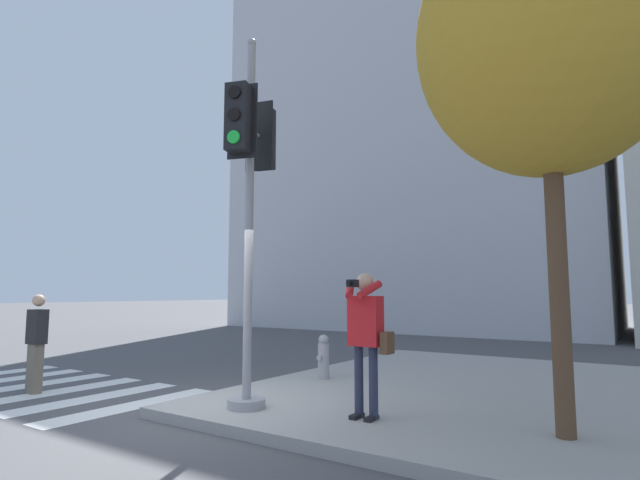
# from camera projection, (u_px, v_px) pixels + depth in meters

# --- Properties ---
(ground_plane) EXTENTS (160.00, 160.00, 0.00)m
(ground_plane) POSITION_uv_depth(u_px,v_px,m) (194.00, 416.00, 6.71)
(ground_plane) COLOR #4C4C4F
(sidewalk_corner) EXTENTS (8.00, 8.00, 0.14)m
(sidewalk_corner) POSITION_uv_depth(u_px,v_px,m) (525.00, 396.00, 7.67)
(sidewalk_corner) COLOR #9E9B96
(sidewalk_corner) RESTS_ON ground_plane
(crosswalk_stripes) EXTENTS (5.36, 2.85, 0.01)m
(crosswalk_stripes) POSITION_uv_depth(u_px,v_px,m) (45.00, 388.00, 8.64)
(crosswalk_stripes) COLOR silver
(crosswalk_stripes) RESTS_ON ground_plane
(traffic_signal_pole) EXTENTS (0.59, 1.11, 5.10)m
(traffic_signal_pole) POSITION_uv_depth(u_px,v_px,m) (250.00, 181.00, 6.86)
(traffic_signal_pole) COLOR #939399
(traffic_signal_pole) RESTS_ON sidewalk_corner
(person_photographer) EXTENTS (0.58, 0.54, 1.75)m
(person_photographer) POSITION_uv_depth(u_px,v_px,m) (366.00, 330.00, 6.10)
(person_photographer) COLOR black
(person_photographer) RESTS_ON sidewalk_corner
(pedestrian_distant) EXTENTS (0.34, 0.20, 1.62)m
(pedestrian_distant) POSITION_uv_depth(u_px,v_px,m) (36.00, 340.00, 8.27)
(pedestrian_distant) COLOR #6B6051
(pedestrian_distant) RESTS_ON ground_plane
(street_tree) EXTENTS (2.92, 2.92, 6.01)m
(street_tree) POSITION_uv_depth(u_px,v_px,m) (546.00, 38.00, 5.66)
(street_tree) COLOR brown
(street_tree) RESTS_ON sidewalk_corner
(fire_hydrant) EXTENTS (0.20, 0.26, 0.77)m
(fire_hydrant) POSITION_uv_depth(u_px,v_px,m) (323.00, 357.00, 8.80)
(fire_hydrant) COLOR #99999E
(fire_hydrant) RESTS_ON sidewalk_corner
(building_left) EXTENTS (17.00, 9.97, 20.27)m
(building_left) POSITION_uv_depth(u_px,v_px,m) (419.00, 125.00, 25.44)
(building_left) COLOR #BCBCC1
(building_left) RESTS_ON ground_plane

